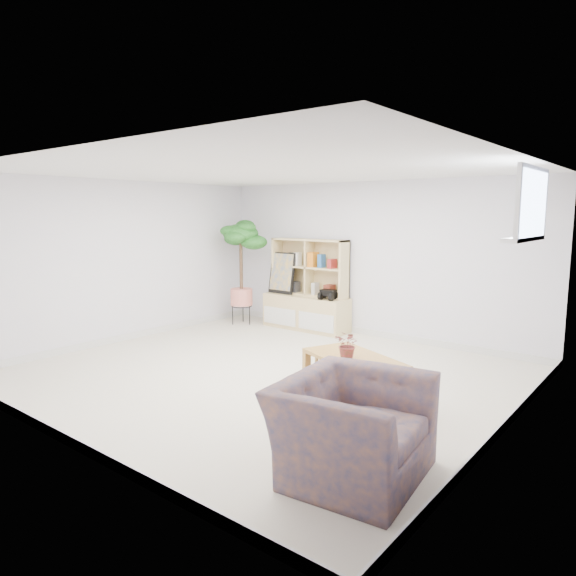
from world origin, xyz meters
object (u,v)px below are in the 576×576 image
Objects in this scene: coffee_table at (354,378)px; storage_unit at (306,285)px; floor_tree at (241,272)px; armchair at (352,421)px.

storage_unit is at bearing 158.28° from coffee_table.
floor_tree reaches higher than storage_unit.
armchair reaches higher than coffee_table.
storage_unit is 1.19m from floor_tree.
storage_unit is 1.35× the size of armchair.
floor_tree is at bearing 45.57° from armchair.
storage_unit is at bearing 18.22° from floor_tree.
storage_unit is 1.36× the size of coffee_table.
coffee_table is 1.59m from armchair.
coffee_table is at bearing -44.80° from storage_unit.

